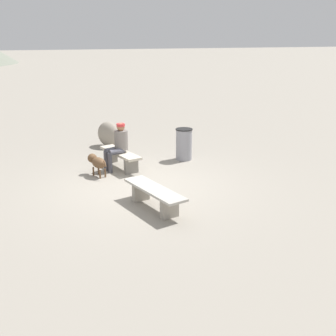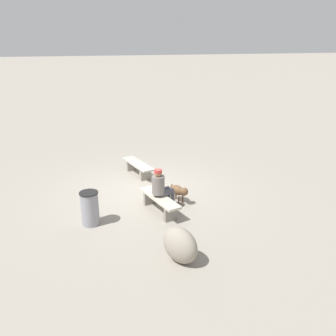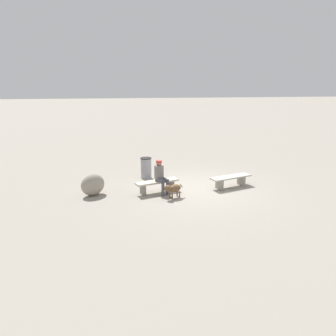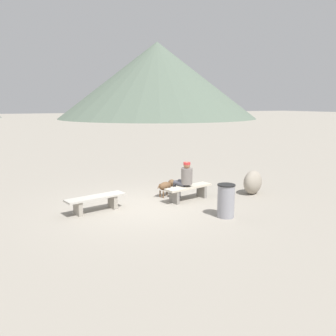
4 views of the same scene
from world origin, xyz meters
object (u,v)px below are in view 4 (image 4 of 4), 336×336
object	(u,v)px
dog	(167,185)
trash_bin	(226,201)
bench_left	(96,201)
seated_person	(185,178)
bench_right	(188,190)
boulder	(253,182)

from	to	relation	value
dog	trash_bin	world-z (taller)	trash_bin
bench_left	trash_bin	size ratio (longest dim) A/B	1.98
seated_person	bench_right	bearing A→B (deg)	-51.68
bench_left	boulder	world-z (taller)	boulder
bench_right	dog	distance (m)	0.82
bench_right	dog	bearing A→B (deg)	107.24
seated_person	dog	bearing A→B (deg)	96.82
bench_left	dog	xyz separation A→B (m)	(2.50, 0.63, 0.05)
bench_right	bench_left	bearing A→B (deg)	165.33
seated_person	trash_bin	world-z (taller)	seated_person
seated_person	dog	distance (m)	0.80
bench_right	dog	size ratio (longest dim) A/B	2.30
seated_person	dog	xyz separation A→B (m)	(-0.31, 0.64, -0.35)
boulder	bench_right	bearing A→B (deg)	173.91
bench_left	seated_person	size ratio (longest dim) A/B	1.44
bench_right	seated_person	world-z (taller)	seated_person
bench_left	trash_bin	distance (m)	3.60
trash_bin	boulder	size ratio (longest dim) A/B	1.02
dog	boulder	distance (m)	2.89
bench_left	boulder	xyz separation A→B (m)	(5.23, -0.32, 0.09)
bench_left	seated_person	bearing A→B (deg)	-13.35
bench_left	boulder	distance (m)	5.24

